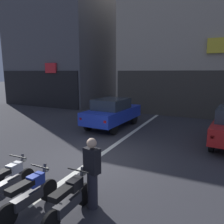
% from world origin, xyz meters
% --- Properties ---
extents(ground_plane, '(120.00, 120.00, 0.00)m').
position_xyz_m(ground_plane, '(0.00, 0.00, 0.00)').
color(ground_plane, '#333338').
extents(lane_centre_line, '(0.20, 18.00, 0.01)m').
position_xyz_m(lane_centre_line, '(0.00, 6.00, 0.00)').
color(lane_centre_line, silver).
rests_on(lane_centre_line, ground).
extents(building_corner_left, '(8.94, 9.22, 11.84)m').
position_xyz_m(building_corner_left, '(-10.66, 12.91, 5.91)').
color(building_corner_left, '#56565B').
rests_on(building_corner_left, ground).
extents(car_blue_crossing_near, '(1.96, 4.18, 1.64)m').
position_xyz_m(car_blue_crossing_near, '(-1.42, 4.51, 0.89)').
color(car_blue_crossing_near, black).
rests_on(car_blue_crossing_near, ground).
extents(motorcycle_silver_row_left_mid, '(0.55, 1.67, 0.98)m').
position_xyz_m(motorcycle_silver_row_left_mid, '(-0.68, -2.90, 0.46)').
color(motorcycle_silver_row_left_mid, black).
rests_on(motorcycle_silver_row_left_mid, ground).
extents(motorcycle_blue_row_centre, '(0.55, 1.67, 0.98)m').
position_xyz_m(motorcycle_blue_row_centre, '(0.24, -3.10, 0.46)').
color(motorcycle_blue_row_centre, black).
rests_on(motorcycle_blue_row_centre, ground).
extents(motorcycle_black_row_right_mid, '(0.55, 1.67, 0.98)m').
position_xyz_m(motorcycle_black_row_right_mid, '(1.15, -2.88, 0.46)').
color(motorcycle_black_row_right_mid, black).
rests_on(motorcycle_black_row_right_mid, ground).
extents(person_by_motorcycles, '(0.40, 0.30, 1.67)m').
position_xyz_m(person_by_motorcycles, '(1.39, -2.34, 0.86)').
color(person_by_motorcycles, '#23232D').
rests_on(person_by_motorcycles, ground).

